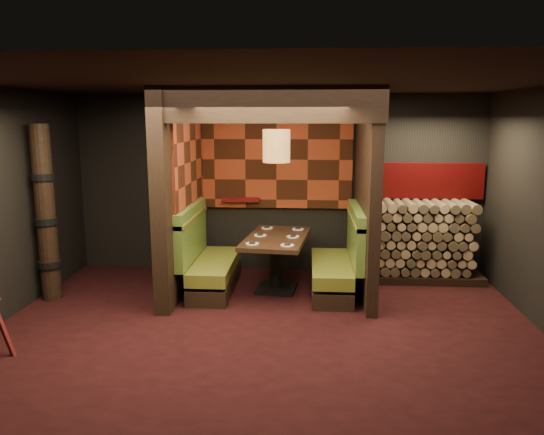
{
  "coord_description": "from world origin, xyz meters",
  "views": [
    {
      "loc": [
        0.48,
        -5.7,
        2.49
      ],
      "look_at": [
        0.0,
        1.3,
        1.15
      ],
      "focal_mm": 35.0,
      "sensor_mm": 36.0,
      "label": 1
    }
  ],
  "objects_px": {
    "booth_bench_right": "(339,265)",
    "dining_table": "(276,252)",
    "pendant_lamp": "(276,146)",
    "totem_column": "(46,215)",
    "firewood_stack": "(425,241)",
    "booth_bench_left": "(208,263)"
  },
  "relations": [
    {
      "from": "dining_table",
      "to": "totem_column",
      "type": "xyz_separation_m",
      "value": [
        -3.09,
        -0.57,
        0.62
      ]
    },
    {
      "from": "booth_bench_right",
      "to": "firewood_stack",
      "type": "relative_size",
      "value": 0.92
    },
    {
      "from": "dining_table",
      "to": "pendant_lamp",
      "type": "relative_size",
      "value": 1.63
    },
    {
      "from": "booth_bench_right",
      "to": "dining_table",
      "type": "height_order",
      "value": "booth_bench_right"
    },
    {
      "from": "dining_table",
      "to": "pendant_lamp",
      "type": "height_order",
      "value": "pendant_lamp"
    },
    {
      "from": "totem_column",
      "to": "booth_bench_left",
      "type": "bearing_deg",
      "value": 14.75
    },
    {
      "from": "dining_table",
      "to": "booth_bench_left",
      "type": "bearing_deg",
      "value": -178.62
    },
    {
      "from": "booth_bench_left",
      "to": "booth_bench_right",
      "type": "bearing_deg",
      "value": 0.0
    },
    {
      "from": "booth_bench_right",
      "to": "dining_table",
      "type": "bearing_deg",
      "value": 178.45
    },
    {
      "from": "pendant_lamp",
      "to": "dining_table",
      "type": "bearing_deg",
      "value": 90.0
    },
    {
      "from": "dining_table",
      "to": "pendant_lamp",
      "type": "bearing_deg",
      "value": -90.0
    },
    {
      "from": "pendant_lamp",
      "to": "totem_column",
      "type": "relative_size",
      "value": 0.41
    },
    {
      "from": "booth_bench_right",
      "to": "firewood_stack",
      "type": "distance_m",
      "value": 1.54
    },
    {
      "from": "booth_bench_left",
      "to": "totem_column",
      "type": "distance_m",
      "value": 2.3
    },
    {
      "from": "booth_bench_left",
      "to": "dining_table",
      "type": "bearing_deg",
      "value": 1.38
    },
    {
      "from": "booth_bench_left",
      "to": "pendant_lamp",
      "type": "bearing_deg",
      "value": -1.48
    },
    {
      "from": "dining_table",
      "to": "totem_column",
      "type": "height_order",
      "value": "totem_column"
    },
    {
      "from": "dining_table",
      "to": "firewood_stack",
      "type": "bearing_deg",
      "value": 16.75
    },
    {
      "from": "booth_bench_right",
      "to": "pendant_lamp",
      "type": "height_order",
      "value": "pendant_lamp"
    },
    {
      "from": "booth_bench_right",
      "to": "booth_bench_left",
      "type": "bearing_deg",
      "value": 180.0
    },
    {
      "from": "pendant_lamp",
      "to": "firewood_stack",
      "type": "bearing_deg",
      "value": 17.91
    },
    {
      "from": "booth_bench_left",
      "to": "firewood_stack",
      "type": "xyz_separation_m",
      "value": [
        3.25,
        0.7,
        0.21
      ]
    }
  ]
}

